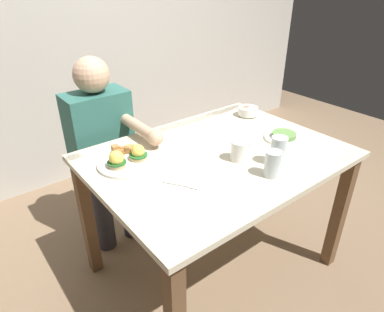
# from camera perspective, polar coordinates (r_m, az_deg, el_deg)

# --- Properties ---
(ground_plane) EXTENTS (6.00, 6.00, 0.00)m
(ground_plane) POSITION_cam_1_polar(r_m,az_deg,el_deg) (2.09, 3.55, -17.71)
(ground_plane) COLOR #7F664C
(back_wall) EXTENTS (4.80, 0.10, 2.60)m
(back_wall) POSITION_cam_1_polar(r_m,az_deg,el_deg) (2.75, -18.52, 22.90)
(back_wall) COLOR beige
(back_wall) RESTS_ON ground_plane
(dining_table) EXTENTS (1.20, 0.90, 0.74)m
(dining_table) POSITION_cam_1_polar(r_m,az_deg,el_deg) (1.69, 4.19, -2.76)
(dining_table) COLOR beige
(dining_table) RESTS_ON ground_plane
(eggs_benedict_plate) EXTENTS (0.27, 0.27, 0.09)m
(eggs_benedict_plate) POSITION_cam_1_polar(r_m,az_deg,el_deg) (1.56, -10.93, -0.54)
(eggs_benedict_plate) COLOR white
(eggs_benedict_plate) RESTS_ON dining_table
(fruit_bowl) EXTENTS (0.12, 0.12, 0.06)m
(fruit_bowl) POSITION_cam_1_polar(r_m,az_deg,el_deg) (2.10, 9.39, 7.48)
(fruit_bowl) COLOR white
(fruit_bowl) RESTS_ON dining_table
(coffee_mug) EXTENTS (0.11, 0.08, 0.09)m
(coffee_mug) POSITION_cam_1_polar(r_m,az_deg,el_deg) (1.58, 8.05, 1.01)
(coffee_mug) COLOR white
(coffee_mug) RESTS_ON dining_table
(fork) EXTENTS (0.10, 0.14, 0.00)m
(fork) POSITION_cam_1_polar(r_m,az_deg,el_deg) (1.40, -1.56, -4.95)
(fork) COLOR silver
(fork) RESTS_ON dining_table
(water_glass_near) EXTENTS (0.07, 0.07, 0.13)m
(water_glass_near) POSITION_cam_1_polar(r_m,az_deg,el_deg) (1.57, 14.32, 0.68)
(water_glass_near) COLOR silver
(water_glass_near) RESTS_ON dining_table
(water_glass_far) EXTENTS (0.07, 0.07, 0.12)m
(water_glass_far) POSITION_cam_1_polar(r_m,az_deg,el_deg) (1.48, 13.43, -1.56)
(water_glass_far) COLOR silver
(water_glass_far) RESTS_ON dining_table
(side_plate) EXTENTS (0.20, 0.20, 0.04)m
(side_plate) POSITION_cam_1_polar(r_m,az_deg,el_deg) (1.84, 15.20, 3.16)
(side_plate) COLOR white
(side_plate) RESTS_ON dining_table
(diner_person) EXTENTS (0.34, 0.54, 1.14)m
(diner_person) POSITION_cam_1_polar(r_m,az_deg,el_deg) (1.98, -14.63, 1.86)
(diner_person) COLOR #33333D
(diner_person) RESTS_ON ground_plane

